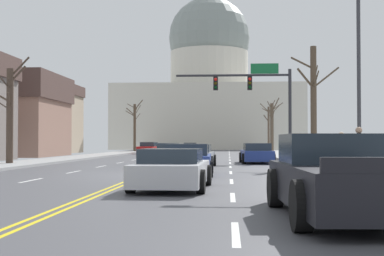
# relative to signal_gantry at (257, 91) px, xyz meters

# --- Properties ---
(ground) EXTENTS (20.00, 180.00, 0.20)m
(ground) POSITION_rel_signal_gantry_xyz_m (-5.36, -15.31, -4.78)
(ground) COLOR #48484D
(signal_gantry) EXTENTS (7.91, 0.41, 6.57)m
(signal_gantry) POSITION_rel_signal_gantry_xyz_m (0.00, 0.00, 0.00)
(signal_gantry) COLOR #28282D
(signal_gantry) RESTS_ON ground
(street_lamp_right) EXTENTS (2.15, 0.24, 7.79)m
(street_lamp_right) POSITION_rel_signal_gantry_xyz_m (2.57, -16.92, -0.06)
(street_lamp_right) COLOR #333338
(street_lamp_right) RESTS_ON ground
(capitol_building) EXTENTS (31.33, 23.42, 29.46)m
(capitol_building) POSITION_rel_signal_gantry_xyz_m (-5.36, 59.08, 5.06)
(capitol_building) COLOR beige
(capitol_building) RESTS_ON ground
(sedan_near_00) EXTENTS (2.12, 4.50, 1.25)m
(sedan_near_00) POSITION_rel_signal_gantry_xyz_m (-0.20, -3.21, -4.21)
(sedan_near_00) COLOR navy
(sedan_near_00) RESTS_ON ground
(sedan_near_01) EXTENTS (2.21, 4.68, 1.20)m
(sedan_near_01) POSITION_rel_signal_gantry_xyz_m (-3.75, -8.74, -4.23)
(sedan_near_01) COLOR #9EA3A8
(sedan_near_01) RESTS_ON ground
(sedan_near_02) EXTENTS (2.13, 4.70, 1.27)m
(sedan_near_02) POSITION_rel_signal_gantry_xyz_m (-3.61, -15.26, -4.20)
(sedan_near_02) COLOR navy
(sedan_near_02) RESTS_ON ground
(sedan_near_03) EXTENTS (2.18, 4.47, 1.16)m
(sedan_near_03) POSITION_rel_signal_gantry_xyz_m (-3.58, -21.66, -4.25)
(sedan_near_03) COLOR silver
(sedan_near_03) RESTS_ON ground
(pickup_truck_near_04) EXTENTS (2.37, 5.32, 1.52)m
(pickup_truck_near_04) POSITION_rel_signal_gantry_xyz_m (0.04, -27.11, -4.11)
(pickup_truck_near_04) COLOR black
(pickup_truck_near_04) RESTS_ON ground
(sedan_oncoming_00) EXTENTS (2.21, 4.40, 1.20)m
(sedan_oncoming_00) POSITION_rel_signal_gantry_xyz_m (-7.21, 9.15, -4.24)
(sedan_oncoming_00) COLOR silver
(sedan_oncoming_00) RESTS_ON ground
(sedan_oncoming_01) EXTENTS (2.11, 4.73, 1.27)m
(sedan_oncoming_01) POSITION_rel_signal_gantry_xyz_m (-10.63, 21.19, -4.20)
(sedan_oncoming_01) COLOR #B71414
(sedan_oncoming_01) RESTS_ON ground
(sedan_oncoming_02) EXTENTS (2.21, 4.75, 1.16)m
(sedan_oncoming_02) POSITION_rel_signal_gantry_xyz_m (-7.08, 35.17, -4.25)
(sedan_oncoming_02) COLOR #6B6056
(sedan_oncoming_02) RESTS_ON ground
(flank_building_02) EXTENTS (9.48, 6.84, 7.88)m
(flank_building_02) POSITION_rel_signal_gantry_xyz_m (-24.17, 24.40, -0.82)
(flank_building_02) COLOR tan
(flank_building_02) RESTS_ON ground
(bare_tree_00) EXTENTS (2.19, 1.31, 5.85)m
(bare_tree_00) POSITION_rel_signal_gantry_xyz_m (2.59, 24.39, -1.79)
(bare_tree_00) COLOR brown
(bare_tree_00) RESTS_ON ground
(bare_tree_01) EXTENTS (2.18, 2.83, 6.37)m
(bare_tree_01) POSITION_rel_signal_gantry_xyz_m (-13.50, 28.82, -1.46)
(bare_tree_01) COLOR #4C3D2D
(bare_tree_01) RESTS_ON ground
(bare_tree_02) EXTENTS (2.16, 1.29, 5.71)m
(bare_tree_02) POSITION_rel_signal_gantry_xyz_m (2.55, 19.03, -1.91)
(bare_tree_02) COLOR brown
(bare_tree_02) RESTS_ON ground
(bare_tree_03) EXTENTS (2.64, 1.63, 6.07)m
(bare_tree_03) POSITION_rel_signal_gantry_xyz_m (-14.27, -7.47, -1.80)
(bare_tree_03) COLOR #423328
(bare_tree_03) RESTS_ON ground
(bare_tree_04) EXTENTS (2.52, 2.68, 6.39)m
(bare_tree_04) POSITION_rel_signal_gantry_xyz_m (2.64, -7.55, -1.30)
(bare_tree_04) COLOR #4C3D2D
(bare_tree_04) RESTS_ON ground
(pedestrian_00) EXTENTS (0.35, 0.34, 1.60)m
(pedestrian_00) POSITION_rel_signal_gantry_xyz_m (2.48, -15.54, -3.77)
(pedestrian_00) COLOR #33333D
(pedestrian_00) RESTS_ON ground
(pedestrian_01) EXTENTS (0.35, 0.34, 1.71)m
(pedestrian_01) POSITION_rel_signal_gantry_xyz_m (2.34, -18.96, -3.71)
(pedestrian_01) COLOR #4C4238
(pedestrian_01) RESTS_ON ground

